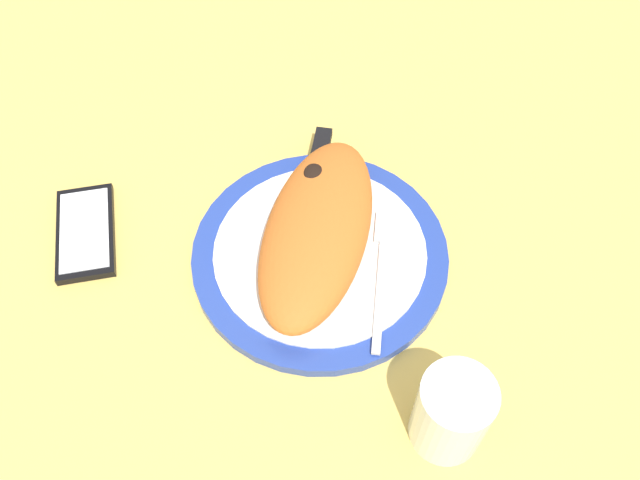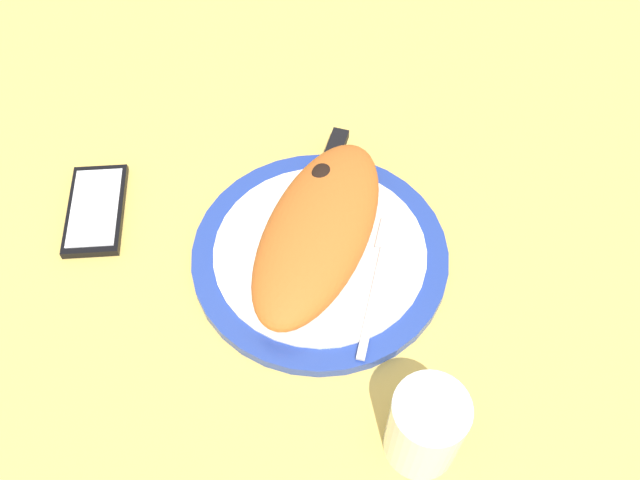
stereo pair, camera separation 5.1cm
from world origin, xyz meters
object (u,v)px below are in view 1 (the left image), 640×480
at_px(smartphone, 85,232).
at_px(water_glass, 450,416).
at_px(plate, 320,255).
at_px(knife, 315,176).
at_px(calzone, 317,230).
at_px(fork, 382,266).

distance_m(smartphone, water_glass, 0.45).
bearing_deg(smartphone, plate, -80.65).
relative_size(plate, knife, 1.34).
relative_size(plate, calzone, 1.09).
distance_m(knife, water_glass, 0.32).
bearing_deg(plate, smartphone, 99.35).
bearing_deg(water_glass, plate, 47.38).
xyz_separation_m(plate, water_glass, (-0.16, -0.17, 0.03)).
bearing_deg(calzone, knife, 18.04).
bearing_deg(fork, water_glass, -147.25).
bearing_deg(smartphone, fork, -82.94).
xyz_separation_m(knife, smartphone, (-0.14, 0.23, -0.02)).
relative_size(fork, smartphone, 1.24).
bearing_deg(smartphone, knife, -59.06).
distance_m(plate, calzone, 0.04).
bearing_deg(plate, water_glass, -132.62).
bearing_deg(plate, fork, -91.74).
relative_size(fork, water_glass, 1.83).
bearing_deg(fork, knife, 46.96).
bearing_deg(knife, smartphone, 120.94).
distance_m(plate, knife, 0.10).
distance_m(plate, fork, 0.07).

